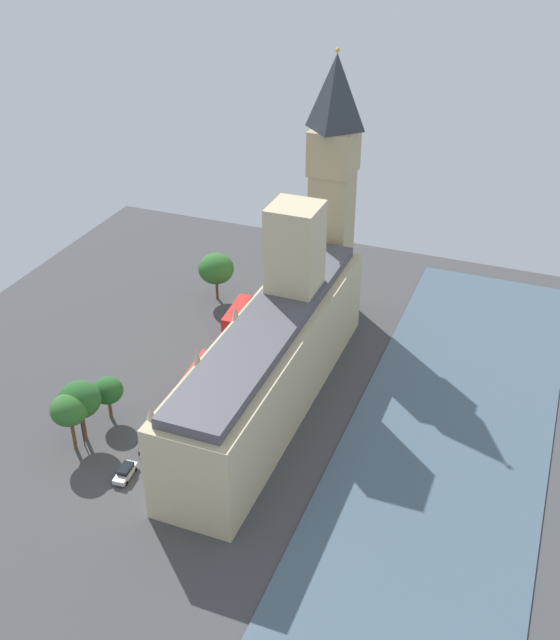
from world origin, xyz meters
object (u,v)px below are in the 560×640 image
at_px(double_decker_bus_midblock, 237,317).
at_px(plane_tree_corner, 108,391).
at_px(clock_tower, 333,185).
at_px(car_black_under_trees, 151,445).
at_px(plane_tree_leading, 69,410).
at_px(street_lamp_slot_12, 81,425).
at_px(parliament_building, 274,354).
at_px(car_silver_far_end, 125,472).
at_px(plane_tree_slot_11, 80,400).
at_px(pedestrian_trailing, 238,375).
at_px(plane_tree_slot_10, 216,269).
at_px(car_dark_green_near_tower, 172,420).
at_px(pedestrian_opposite_hall, 189,441).
at_px(double_decker_bus_kerbside, 198,377).
at_px(car_white_by_river_gate, 231,357).

relative_size(double_decker_bus_midblock, plane_tree_corner, 1.43).
relative_size(clock_tower, car_black_under_trees, 10.64).
xyz_separation_m(car_black_under_trees, plane_tree_leading, (10.75, 4.07, 6.56)).
height_order(double_decker_bus_midblock, street_lamp_slot_12, street_lamp_slot_12).
xyz_separation_m(parliament_building, plane_tree_leading, (23.60, 22.55, -1.75)).
height_order(car_silver_far_end, plane_tree_slot_11, plane_tree_slot_11).
xyz_separation_m(plane_tree_corner, plane_tree_slot_11, (0.73, 6.09, 2.28)).
height_order(car_silver_far_end, plane_tree_leading, plane_tree_leading).
xyz_separation_m(clock_tower, pedestrian_trailing, (6.78, 28.90, -25.19)).
bearing_deg(street_lamp_slot_12, plane_tree_slot_10, -89.18).
xyz_separation_m(parliament_building, pedestrian_trailing, (8.00, -3.20, -8.43)).
xyz_separation_m(plane_tree_slot_10, street_lamp_slot_12, (-0.70, 48.87, -2.87)).
height_order(car_dark_green_near_tower, plane_tree_corner, plane_tree_corner).
bearing_deg(plane_tree_slot_10, car_silver_far_end, 100.96).
height_order(car_black_under_trees, pedestrian_trailing, car_black_under_trees).
height_order(clock_tower, car_silver_far_end, clock_tower).
distance_m(pedestrian_opposite_hall, plane_tree_slot_10, 45.88).
distance_m(double_decker_bus_kerbside, plane_tree_slot_11, 21.36).
relative_size(parliament_building, double_decker_bus_kerbside, 5.55).
bearing_deg(double_decker_bus_kerbside, pedestrian_trailing, 43.85).
height_order(car_white_by_river_gate, plane_tree_slot_11, plane_tree_slot_11).
xyz_separation_m(plane_tree_corner, street_lamp_slot_12, (0.03, 7.49, -1.27)).
bearing_deg(pedestrian_trailing, pedestrian_opposite_hall, -58.61).
bearing_deg(double_decker_bus_kerbside, plane_tree_slot_10, 105.47).
xyz_separation_m(double_decker_bus_kerbside, plane_tree_corner, (9.86, 11.78, 2.70)).
bearing_deg(street_lamp_slot_12, car_black_under_trees, -163.13).
height_order(plane_tree_corner, street_lamp_slot_12, plane_tree_corner).
distance_m(parliament_building, clock_tower, 36.23).
bearing_deg(plane_tree_corner, parliament_building, -148.38).
relative_size(double_decker_bus_midblock, street_lamp_slot_12, 1.85).
bearing_deg(car_silver_far_end, double_decker_bus_midblock, -92.81).
relative_size(parliament_building, clock_tower, 1.18).
distance_m(clock_tower, street_lamp_slot_12, 61.75).
height_order(pedestrian_trailing, plane_tree_slot_10, plane_tree_slot_10).
distance_m(double_decker_bus_midblock, double_decker_bus_kerbside, 20.56).
height_order(car_silver_far_end, street_lamp_slot_12, street_lamp_slot_12).
distance_m(pedestrian_trailing, plane_tree_corner, 23.07).
bearing_deg(double_decker_bus_midblock, car_dark_green_near_tower, 89.99).
xyz_separation_m(clock_tower, pedestrian_opposite_hall, (6.73, 47.44, -25.21)).
bearing_deg(plane_tree_slot_10, plane_tree_leading, 89.82).
bearing_deg(car_black_under_trees, plane_tree_slot_11, -172.62).
bearing_deg(plane_tree_slot_11, pedestrian_trailing, -123.55).
bearing_deg(car_white_by_river_gate, clock_tower, 67.94).
relative_size(parliament_building, pedestrian_opposite_hall, 35.64).
bearing_deg(car_silver_far_end, double_decker_bus_kerbside, -95.97).
height_order(double_decker_bus_kerbside, car_silver_far_end, double_decker_bus_kerbside).
height_order(double_decker_bus_kerbside, plane_tree_slot_11, plane_tree_slot_11).
distance_m(car_silver_far_end, pedestrian_opposite_hall, 11.13).
bearing_deg(plane_tree_slot_11, clock_tower, -113.06).
xyz_separation_m(double_decker_bus_midblock, car_white_by_river_gate, (-3.32, 10.49, -1.75)).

